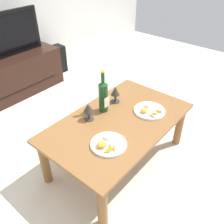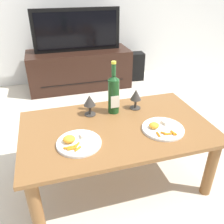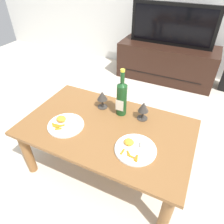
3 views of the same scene
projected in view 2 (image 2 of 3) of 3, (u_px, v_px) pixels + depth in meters
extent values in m
plane|color=beige|center=(116.00, 177.00, 1.75)|extent=(6.40, 6.40, 0.00)
cube|color=brown|center=(117.00, 128.00, 1.54)|extent=(1.22, 0.73, 0.03)
cylinder|color=brown|center=(36.00, 208.00, 1.26)|extent=(0.07, 0.07, 0.42)
cylinder|color=brown|center=(211.00, 168.00, 1.53)|extent=(0.07, 0.07, 0.42)
cylinder|color=brown|center=(35.00, 143.00, 1.77)|extent=(0.07, 0.07, 0.42)
cylinder|color=brown|center=(166.00, 121.00, 2.04)|extent=(0.07, 0.07, 0.42)
cube|color=black|center=(80.00, 69.00, 3.12)|extent=(1.30, 0.50, 0.49)
cube|color=black|center=(83.00, 83.00, 2.96)|extent=(1.04, 0.01, 0.01)
cube|color=black|center=(77.00, 30.00, 2.88)|extent=(1.07, 0.04, 0.51)
cube|color=black|center=(77.00, 30.00, 2.86)|extent=(0.99, 0.01, 0.42)
cube|color=black|center=(137.00, 66.00, 3.39)|extent=(0.19, 0.19, 0.39)
cylinder|color=#19471E|center=(114.00, 96.00, 1.64)|extent=(0.08, 0.08, 0.25)
cone|color=#19471E|center=(114.00, 78.00, 1.57)|extent=(0.08, 0.08, 0.03)
cylinder|color=#19471E|center=(114.00, 70.00, 1.55)|extent=(0.03, 0.03, 0.08)
cylinder|color=yellow|center=(114.00, 62.00, 1.52)|extent=(0.03, 0.03, 0.02)
cube|color=silver|center=(115.00, 102.00, 1.62)|extent=(0.06, 0.00, 0.09)
cylinder|color=#38332D|center=(90.00, 114.00, 1.66)|extent=(0.08, 0.08, 0.01)
cylinder|color=#38332D|center=(90.00, 109.00, 1.65)|extent=(0.02, 0.02, 0.07)
cone|color=#38332D|center=(89.00, 100.00, 1.61)|extent=(0.08, 0.08, 0.07)
cylinder|color=#38332D|center=(135.00, 108.00, 1.75)|extent=(0.08, 0.08, 0.01)
cylinder|color=#38332D|center=(135.00, 103.00, 1.73)|extent=(0.02, 0.02, 0.07)
cone|color=#38332D|center=(136.00, 95.00, 1.69)|extent=(0.08, 0.08, 0.08)
cylinder|color=white|center=(79.00, 143.00, 1.36)|extent=(0.26, 0.26, 0.01)
torus|color=white|center=(79.00, 142.00, 1.36)|extent=(0.26, 0.26, 0.01)
ellipsoid|color=orange|center=(69.00, 139.00, 1.36)|extent=(0.07, 0.06, 0.04)
cube|color=beige|center=(85.00, 135.00, 1.41)|extent=(0.06, 0.05, 0.02)
cylinder|color=orange|center=(77.00, 145.00, 1.33)|extent=(0.04, 0.04, 0.01)
cylinder|color=orange|center=(74.00, 146.00, 1.32)|extent=(0.05, 0.03, 0.01)
cylinder|color=orange|center=(69.00, 147.00, 1.31)|extent=(0.05, 0.02, 0.01)
cylinder|color=orange|center=(72.00, 148.00, 1.30)|extent=(0.05, 0.01, 0.01)
cylinder|color=orange|center=(68.00, 148.00, 1.30)|extent=(0.05, 0.03, 0.01)
cylinder|color=orange|center=(71.00, 149.00, 1.30)|extent=(0.05, 0.01, 0.01)
cylinder|color=orange|center=(78.00, 149.00, 1.30)|extent=(0.04, 0.04, 0.01)
cylinder|color=white|center=(163.00, 129.00, 1.49)|extent=(0.27, 0.27, 0.01)
torus|color=white|center=(163.00, 128.00, 1.49)|extent=(0.26, 0.26, 0.01)
ellipsoid|color=orange|center=(154.00, 125.00, 1.49)|extent=(0.06, 0.06, 0.04)
cube|color=beige|center=(166.00, 122.00, 1.54)|extent=(0.07, 0.06, 0.02)
cylinder|color=orange|center=(158.00, 134.00, 1.42)|extent=(0.01, 0.05, 0.01)
cylinder|color=orange|center=(164.00, 133.00, 1.43)|extent=(0.04, 0.04, 0.01)
cylinder|color=orange|center=(168.00, 134.00, 1.43)|extent=(0.05, 0.02, 0.01)
cylinder|color=orange|center=(174.00, 133.00, 1.43)|extent=(0.02, 0.05, 0.01)
cylinder|color=orange|center=(173.00, 133.00, 1.43)|extent=(0.01, 0.05, 0.01)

